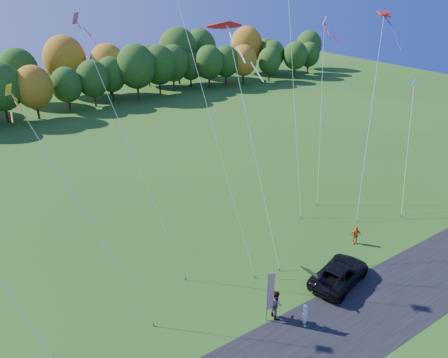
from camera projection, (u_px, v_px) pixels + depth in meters
ground at (274, 305)px, 29.25m from camera, size 160.00×160.00×0.00m
asphalt_strip at (317, 342)px, 26.25m from camera, size 90.00×6.00×0.01m
tree_line at (54, 111)px, 70.43m from camera, size 116.00×12.00×10.00m
black_suv at (340, 273)px, 31.11m from camera, size 5.94×3.84×1.52m
person_tailgate_a at (305, 315)px, 27.27m from camera, size 0.58×0.68×1.59m
person_tailgate_b at (276, 304)px, 27.89m from camera, size 0.89×1.07×1.96m
person_east at (355, 235)px, 35.61m from camera, size 0.96×0.86×1.57m
feather_flag at (270, 291)px, 27.05m from camera, size 0.49×0.16×3.72m
kite_delta_blue at (205, 98)px, 29.86m from camera, size 3.21×10.68×24.96m
kite_parafoil_orange at (290, 21)px, 38.15m from camera, size 6.45×11.99×33.04m
kite_delta_red at (251, 133)px, 32.58m from camera, size 2.97×9.96×18.37m
kite_parafoil_rainbow at (371, 115)px, 39.40m from camera, size 9.05×6.37×17.41m
kite_diamond_yellow at (85, 213)px, 26.02m from camera, size 4.99×7.78×14.78m
kite_diamond_green at (17, 304)px, 22.83m from camera, size 3.18×5.96×9.18m
kite_diamond_white at (321, 113)px, 41.07m from camera, size 4.38×5.48×16.95m
kite_diamond_pink at (134, 157)px, 29.53m from camera, size 4.01×7.36×18.30m
kite_diamond_blue_low at (408, 147)px, 40.85m from camera, size 6.26×5.32×11.34m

